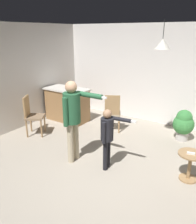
% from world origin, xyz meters
% --- Properties ---
extents(ground, '(7.68, 7.68, 0.00)m').
position_xyz_m(ground, '(0.00, 0.00, 0.00)').
color(ground, '#9E9384').
extents(wall_back, '(6.40, 0.10, 2.70)m').
position_xyz_m(wall_back, '(0.00, 3.20, 1.35)').
color(wall_back, silver).
rests_on(wall_back, ground).
extents(kitchen_counter, '(1.26, 0.66, 0.95)m').
position_xyz_m(kitchen_counter, '(-2.45, 1.91, 0.48)').
color(kitchen_counter, olive).
rests_on(kitchen_counter, ground).
extents(side_table_by_couch, '(0.44, 0.44, 0.52)m').
position_xyz_m(side_table_by_couch, '(1.23, 0.84, 0.33)').
color(side_table_by_couch, '#99754C').
rests_on(side_table_by_couch, ground).
extents(person_adult, '(0.81, 0.49, 1.63)m').
position_xyz_m(person_adult, '(-0.86, 0.24, 1.01)').
color(person_adult, tan).
rests_on(person_adult, ground).
extents(person_child, '(0.60, 0.39, 1.19)m').
position_xyz_m(person_child, '(-0.15, 0.36, 0.74)').
color(person_child, black).
rests_on(person_child, ground).
extents(dining_chair_by_counter, '(0.57, 0.57, 1.00)m').
position_xyz_m(dining_chair_by_counter, '(-0.95, 1.93, 0.55)').
color(dining_chair_by_counter, '#99754C').
rests_on(dining_chair_by_counter, ground).
extents(dining_chair_near_wall, '(0.58, 0.58, 1.00)m').
position_xyz_m(dining_chair_near_wall, '(-2.52, 0.65, 0.55)').
color(dining_chair_near_wall, '#99754C').
rests_on(dining_chair_near_wall, ground).
extents(potted_plant_corner, '(0.49, 0.49, 0.76)m').
position_xyz_m(potted_plant_corner, '(0.72, 2.41, 0.42)').
color(potted_plant_corner, '#B7B2AD').
rests_on(potted_plant_corner, ground).
extents(spare_remote_on_table, '(0.13, 0.07, 0.04)m').
position_xyz_m(spare_remote_on_table, '(1.23, 0.80, 0.54)').
color(spare_remote_on_table, white).
rests_on(spare_remote_on_table, side_table_by_couch).
extents(ceiling_light_pendant, '(0.32, 0.32, 0.55)m').
position_xyz_m(ceiling_light_pendant, '(0.26, 1.75, 2.25)').
color(ceiling_light_pendant, silver).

